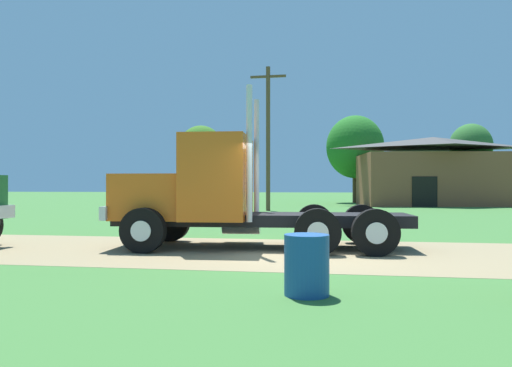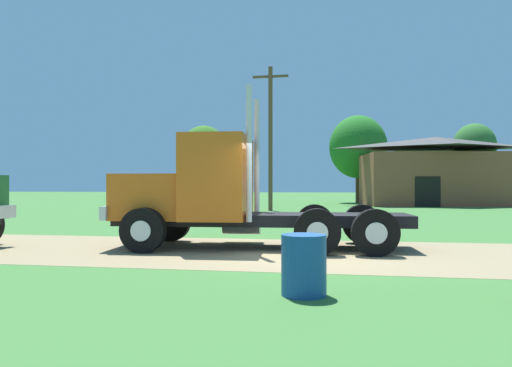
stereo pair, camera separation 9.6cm
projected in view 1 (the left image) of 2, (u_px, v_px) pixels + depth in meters
The scene contains 9 objects.
ground_plane at pixel (299, 253), 10.85m from camera, with size 200.00×200.00×0.00m, color #3B6E32.
dirt_track at pixel (299, 253), 10.85m from camera, with size 120.00×5.12×0.01m, color #8D7B58.
truck_foreground_white at pixel (218, 196), 11.85m from camera, with size 7.37×3.06×3.84m.
steel_barrel at pixel (307, 265), 6.65m from camera, with size 0.63×0.63×0.85m, color #19478C.
shed_building at pixel (433, 172), 37.13m from camera, with size 12.20×7.67×5.35m.
utility_pole_near at pixel (268, 135), 29.19m from camera, with size 2.20×0.26×8.86m.
tree_left at pixel (201, 152), 44.98m from camera, with size 4.48×4.48×7.24m.
tree_mid at pixel (355, 147), 42.62m from camera, with size 5.12×5.12×7.84m.
tree_right at pixel (471, 147), 39.50m from camera, with size 3.43×3.43×6.70m.
Camera 1 is at (0.71, -10.88, 1.53)m, focal length 33.37 mm.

